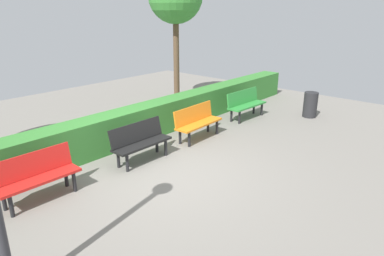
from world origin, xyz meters
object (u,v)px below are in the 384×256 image
object	(u,v)px
bench_black	(140,140)
trash_bin	(310,105)
bench_green	(245,103)
bench_orange	(197,121)
bench_red	(37,175)

from	to	relation	value
bench_black	trash_bin	world-z (taller)	bench_black
bench_green	bench_orange	xyz separation A→B (m)	(2.35, 0.04, -0.00)
bench_green	bench_red	xyz separation A→B (m)	(6.58, -0.08, -0.00)
bench_black	trash_bin	distance (m)	5.89
bench_black	bench_red	bearing A→B (deg)	-2.24
bench_green	bench_black	xyz separation A→B (m)	(4.26, 0.01, -0.00)
bench_red	trash_bin	world-z (taller)	bench_red
bench_green	bench_orange	size ratio (longest dim) A/B	1.01
bench_green	trash_bin	world-z (taller)	bench_green
bench_green	trash_bin	distance (m)	2.06
bench_black	trash_bin	xyz separation A→B (m)	(-5.71, 1.46, -0.08)
bench_green	bench_red	bearing A→B (deg)	1.79
bench_red	trash_bin	bearing A→B (deg)	169.69
bench_orange	bench_black	bearing A→B (deg)	-2.91
bench_red	bench_black	bearing A→B (deg)	178.35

